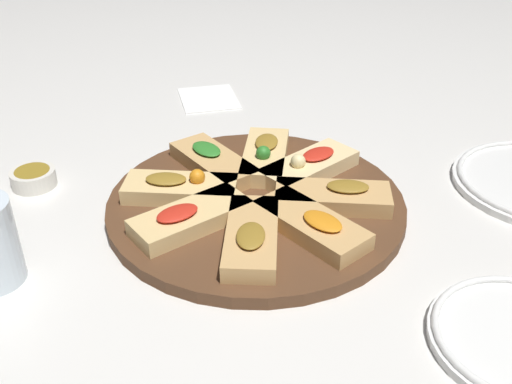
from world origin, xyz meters
The scene contains 12 objects.
ground_plane centered at (0.00, 0.00, 0.00)m, with size 3.00×3.00×0.00m, color silver.
serving_board centered at (0.00, 0.00, 0.01)m, with size 0.40×0.40×0.02m, color #51331E.
focaccia_slice_0 centered at (-0.01, 0.10, 0.03)m, with size 0.07×0.16×0.03m.
focaccia_slice_1 centered at (-0.08, 0.07, 0.03)m, with size 0.16×0.15×0.04m.
focaccia_slice_2 centered at (-0.10, 0.00, 0.03)m, with size 0.15×0.07×0.04m.
focaccia_slice_3 centered at (-0.07, -0.07, 0.03)m, with size 0.15×0.15×0.03m.
focaccia_slice_4 centered at (0.01, -0.10, 0.03)m, with size 0.07×0.16×0.04m.
focaccia_slice_5 centered at (0.07, -0.07, 0.03)m, with size 0.15×0.15×0.03m.
focaccia_slice_6 centered at (0.10, 0.01, 0.03)m, with size 0.16×0.07×0.03m.
focaccia_slice_7 centered at (0.07, 0.08, 0.03)m, with size 0.15×0.16×0.03m.
napkin_stack centered at (-0.38, -0.14, 0.00)m, with size 0.12×0.11×0.01m, color white.
dipping_bowl centered at (-0.02, -0.33, 0.01)m, with size 0.06×0.06×0.03m.
Camera 1 is at (0.68, 0.09, 0.45)m, focal length 42.00 mm.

